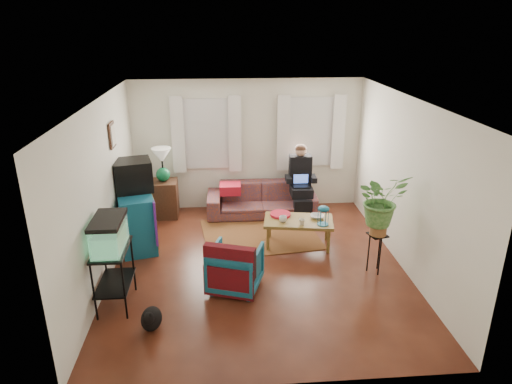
{
  "coord_description": "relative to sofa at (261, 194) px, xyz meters",
  "views": [
    {
      "loc": [
        -0.54,
        -6.28,
        3.65
      ],
      "look_at": [
        0.0,
        0.4,
        1.1
      ],
      "focal_mm": 32.0,
      "sensor_mm": 36.0,
      "label": 1
    }
  ],
  "objects": [
    {
      "name": "crt_tv",
      "position": [
        -2.24,
        -1.05,
        0.81
      ],
      "size": [
        0.71,
        0.67,
        0.52
      ],
      "primitive_type": "cube",
      "rotation": [
        0.0,
        0.0,
        0.25
      ],
      "color": "black",
      "rests_on": "dresser"
    },
    {
      "name": "window_right",
      "position": [
        1.01,
        0.43,
        1.13
      ],
      "size": [
        1.08,
        0.04,
        1.38
      ],
      "primitive_type": "cube",
      "color": "white",
      "rests_on": "wall_back"
    },
    {
      "name": "bowl",
      "position": [
        0.83,
        -1.34,
        0.09
      ],
      "size": [
        0.26,
        0.26,
        0.06
      ],
      "primitive_type": "imported",
      "rotation": [
        0.0,
        0.0,
        -0.16
      ],
      "color": "white",
      "rests_on": "coffee_table"
    },
    {
      "name": "black_cat",
      "position": [
        -1.7,
        -3.48,
        -0.25
      ],
      "size": [
        0.28,
        0.41,
        0.34
      ],
      "primitive_type": "ellipsoid",
      "rotation": [
        0.0,
        0.0,
        -0.05
      ],
      "color": "black",
      "rests_on": "floor"
    },
    {
      "name": "aquarium",
      "position": [
        -2.24,
        -2.92,
        0.66
      ],
      "size": [
        0.38,
        0.69,
        0.45
      ],
      "primitive_type": "cube",
      "rotation": [
        0.0,
        0.0,
        -0.0
      ],
      "color": "#7FD899",
      "rests_on": "aquarium_stand"
    },
    {
      "name": "sofa",
      "position": [
        0.0,
        0.0,
        0.0
      ],
      "size": [
        2.14,
        0.88,
        0.83
      ],
      "primitive_type": "imported",
      "rotation": [
        0.0,
        0.0,
        -0.02
      ],
      "color": "brown",
      "rests_on": "floor"
    },
    {
      "name": "armchair",
      "position": [
        -0.62,
        -2.63,
        -0.06
      ],
      "size": [
        0.86,
        0.84,
        0.71
      ],
      "primitive_type": "imported",
      "rotation": [
        0.0,
        0.0,
        2.81
      ],
      "color": "navy",
      "rests_on": "floor"
    },
    {
      "name": "curtains_left",
      "position": [
        -1.04,
        0.35,
        1.13
      ],
      "size": [
        1.36,
        0.06,
        1.5
      ],
      "primitive_type": "cube",
      "color": "white",
      "rests_on": "wall_back"
    },
    {
      "name": "floor",
      "position": [
        -0.24,
        -2.05,
        -0.42
      ],
      "size": [
        4.5,
        5.0,
        0.01
      ],
      "primitive_type": "cube",
      "color": "#4F2B14",
      "rests_on": "ground"
    },
    {
      "name": "cup_a",
      "position": [
        0.23,
        -1.45,
        0.11
      ],
      "size": [
        0.15,
        0.15,
        0.1
      ],
      "primitive_type": "imported",
      "rotation": [
        0.0,
        0.0,
        -0.16
      ],
      "color": "white",
      "rests_on": "coffee_table"
    },
    {
      "name": "table_lamp",
      "position": [
        -1.89,
        0.06,
        0.62
      ],
      "size": [
        0.38,
        0.38,
        0.67
      ],
      "primitive_type": null,
      "rotation": [
        0.0,
        0.0,
        0.0
      ],
      "color": "white",
      "rests_on": "side_table"
    },
    {
      "name": "dresser",
      "position": [
        -2.23,
        -1.16,
        0.07
      ],
      "size": [
        0.79,
        1.18,
        0.97
      ],
      "primitive_type": "cube",
      "rotation": [
        0.0,
        0.0,
        0.25
      ],
      "color": "navy",
      "rests_on": "floor"
    },
    {
      "name": "wall_left",
      "position": [
        -2.49,
        -2.05,
        0.88
      ],
      "size": [
        0.01,
        5.0,
        2.6
      ],
      "primitive_type": "cube",
      "color": "silver",
      "rests_on": "floor"
    },
    {
      "name": "wall_front",
      "position": [
        -0.24,
        -4.55,
        0.88
      ],
      "size": [
        4.5,
        0.01,
        2.6
      ],
      "primitive_type": "cube",
      "color": "silver",
      "rests_on": "floor"
    },
    {
      "name": "snack_tray",
      "position": [
        0.22,
        -1.18,
        0.08
      ],
      "size": [
        0.41,
        0.41,
        0.04
      ],
      "primitive_type": "cylinder",
      "rotation": [
        0.0,
        0.0,
        -0.16
      ],
      "color": "#B21414",
      "rests_on": "coffee_table"
    },
    {
      "name": "curtains_right",
      "position": [
        1.01,
        0.35,
        1.13
      ],
      "size": [
        1.36,
        0.06,
        1.5
      ],
      "primitive_type": "cube",
      "color": "white",
      "rests_on": "wall_back"
    },
    {
      "name": "seated_person",
      "position": [
        0.77,
        -0.02,
        0.22
      ],
      "size": [
        0.54,
        0.66,
        1.27
      ],
      "primitive_type": null,
      "rotation": [
        0.0,
        0.0,
        -0.02
      ],
      "color": "black",
      "rests_on": "sofa"
    },
    {
      "name": "wall_right",
      "position": [
        2.01,
        -2.05,
        0.88
      ],
      "size": [
        0.01,
        5.0,
        2.6
      ],
      "primitive_type": "cube",
      "color": "silver",
      "rests_on": "floor"
    },
    {
      "name": "window_left",
      "position": [
        -1.04,
        0.43,
        1.13
      ],
      "size": [
        1.08,
        0.04,
        1.38
      ],
      "primitive_type": "cube",
      "color": "white",
      "rests_on": "wall_back"
    },
    {
      "name": "coffee_table",
      "position": [
        0.5,
        -1.39,
        -0.18
      ],
      "size": [
        1.24,
        0.81,
        0.48
      ],
      "primitive_type": "cube",
      "rotation": [
        0.0,
        0.0,
        -0.16
      ],
      "color": "brown",
      "rests_on": "floor"
    },
    {
      "name": "plant_stand",
      "position": [
        1.53,
        -2.35,
        -0.1
      ],
      "size": [
        0.33,
        0.33,
        0.63
      ],
      "primitive_type": "cube",
      "rotation": [
        0.0,
        0.0,
        0.27
      ],
      "color": "black",
      "rests_on": "floor"
    },
    {
      "name": "area_rug",
      "position": [
        -0.11,
        -0.94,
        -0.41
      ],
      "size": [
        2.19,
        1.84,
        0.01
      ],
      "primitive_type": "cube",
      "rotation": [
        0.0,
        0.0,
        0.13
      ],
      "color": "brown",
      "rests_on": "floor"
    },
    {
      "name": "ceiling",
      "position": [
        -0.24,
        -2.05,
        2.18
      ],
      "size": [
        4.5,
        5.0,
        0.01
      ],
      "primitive_type": "cube",
      "color": "white",
      "rests_on": "wall_back"
    },
    {
      "name": "potted_plant",
      "position": [
        1.53,
        -2.35,
        0.66
      ],
      "size": [
        0.86,
        0.79,
        0.8
      ],
      "primitive_type": "imported",
      "rotation": [
        0.0,
        0.0,
        0.27
      ],
      "color": "#599947",
      "rests_on": "plant_stand"
    },
    {
      "name": "cup_b",
      "position": [
        0.52,
        -1.58,
        0.11
      ],
      "size": [
        0.12,
        0.12,
        0.1
      ],
      "primitive_type": "imported",
      "rotation": [
        0.0,
        0.0,
        -0.16
      ],
      "color": "beige",
      "rests_on": "coffee_table"
    },
    {
      "name": "side_table",
      "position": [
        -1.89,
        0.06,
        -0.05
      ],
      "size": [
        0.5,
        0.5,
        0.73
      ],
      "primitive_type": "cube",
      "rotation": [
        0.0,
        0.0,
        0.0
      ],
      "color": "#381E15",
      "rests_on": "floor"
    },
    {
      "name": "wall_back",
      "position": [
        -0.24,
        0.45,
        0.88
      ],
      "size": [
        4.5,
        0.01,
        2.6
      ],
      "primitive_type": "cube",
      "color": "silver",
      "rests_on": "floor"
    },
    {
      "name": "birdcage",
      "position": [
        0.87,
        -1.61,
        0.23
      ],
      "size": [
        0.22,
        0.22,
        0.33
      ],
      "primitive_type": null,
      "rotation": [
        0.0,
        0.0,
        -0.16
      ],
      "color": "#115B6B",
      "rests_on": "coffee_table"
    },
    {
      "name": "serape_throw",
      "position": [
        -0.7,
        -2.89,
        0.09
      ],
      "size": [
        0.73,
        0.39,
        0.59
      ],
      "primitive_type": "cube",
      "rotation": [
        0.0,
        0.0,
        -0.33
      ],
      "color": "#9E0A0A",
      "rests_on": "armchair"
    },
    {
      "name": "picture_frame",
      "position": [
        -2.46,
        -1.2,
        1.53
      ],
      "size": [
        0.04,
        0.32,
        0.4
      ],
      "primitive_type": "cube",
      "color": "#3D2616",
      "rests_on": "wall_left"
    },
    {
      "name": "aquarium_stand",
      "position": [
        -2.24,
        -2.92,
        0.01
      ],
      "size": [
        0.42,
        0.76,
        0.85
      ],
      "primitive_type": "cube",
      "rotation": [
        0.0,
        0.0,
        -0.0
      ],
      "color": "black",
      "rests_on": "floor"
    }
  ]
}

